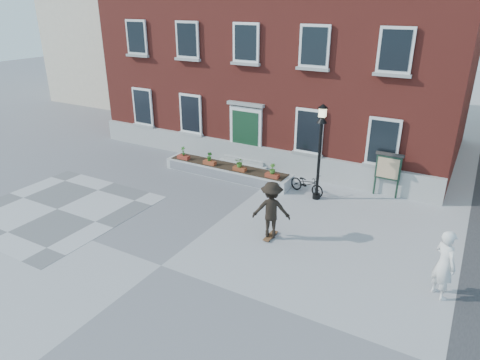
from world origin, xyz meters
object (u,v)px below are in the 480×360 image
Objects in this scene: bicycle at (307,184)px; lamp_post at (321,139)px; notice_board at (388,168)px; skateboarder at (271,210)px; bystander at (444,264)px.

lamp_post is at bearing -101.29° from bicycle.
notice_board is 0.91× the size of skateboarder.
bystander is at bearing -5.61° from skateboarder.
notice_board is at bearing -49.21° from bicycle.
lamp_post is 1.92× the size of skateboarder.
bystander is 1.07× the size of notice_board.
notice_board is at bearing -19.96° from bystander.
lamp_post reaches higher than skateboarder.
lamp_post reaches higher than notice_board.
bystander is at bearing -39.92° from lamp_post.
bicycle is 0.42× the size of lamp_post.
bicycle is 0.81× the size of skateboarder.
notice_board is (-2.76, 5.95, 0.26)m from bystander.
lamp_post is 2.10× the size of notice_board.
bicycle is 0.89× the size of notice_board.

